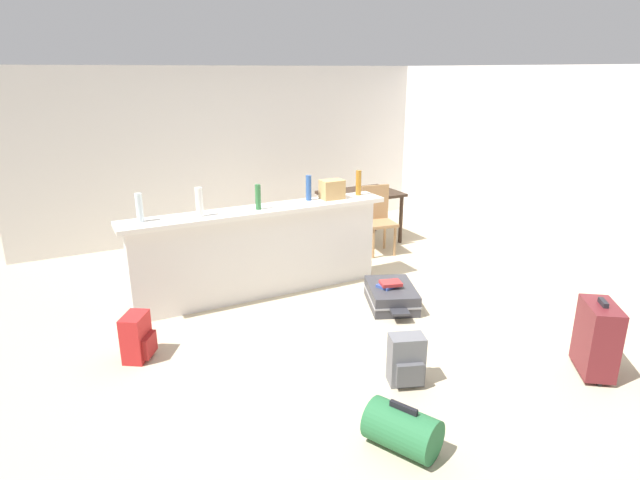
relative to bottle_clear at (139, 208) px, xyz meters
The scene contains 19 objects.
ground_plane 2.31m from the bottle_clear, 17.63° to the right, with size 13.00×13.00×0.05m, color #BCAD8E.
wall_back 3.09m from the bottle_clear, 52.37° to the left, with size 6.60×0.10×2.50m, color silver.
wall_right 4.95m from the bottle_clear, ahead, with size 0.10×6.00×2.50m, color silver.
partition_half_wall 1.40m from the bottle_clear, ahead, with size 2.80×0.20×0.97m, color silver.
bar_countertop 1.23m from the bottle_clear, ahead, with size 2.96×0.40×0.05m, color white.
bottle_clear is the anchor object (origin of this frame).
bottle_white 0.58m from the bottle_clear, ahead, with size 0.07×0.07×0.30m, color silver.
bottle_green 1.20m from the bottle_clear, ahead, with size 0.06×0.06×0.27m, color #2D6B38.
bottle_blue 1.86m from the bottle_clear, ahead, with size 0.06×0.06×0.29m, color #284C89.
bottle_amber 2.50m from the bottle_clear, ahead, with size 0.07×0.07×0.30m, color #9E661E.
grocery_bag 2.13m from the bottle_clear, ahead, with size 0.26×0.18×0.22m, color tan.
dining_table 3.49m from the bottle_clear, 19.65° to the left, with size 1.10×0.80×0.74m.
dining_chair_near_partition 3.34m from the bottle_clear, 11.33° to the left, with size 0.45×0.45×0.93m.
suitcase_flat_charcoal 2.76m from the bottle_clear, 21.48° to the right, with size 0.72×0.89×0.22m.
backpack_grey 2.92m from the bottle_clear, 53.87° to the right, with size 0.32×0.30×0.42m.
backpack_red 1.29m from the bottle_clear, 106.82° to the right, with size 0.33×0.33×0.42m.
suitcase_upright_maroon 4.28m from the bottle_clear, 42.30° to the right, with size 0.45×0.50×0.67m.
duffel_bag_green 3.24m from the bottle_clear, 68.36° to the right, with size 0.48×0.56×0.34m.
book_stack 2.68m from the bottle_clear, 21.78° to the right, with size 0.27×0.25×0.07m.
Camera 1 is at (-2.61, -4.64, 2.45)m, focal length 29.62 mm.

